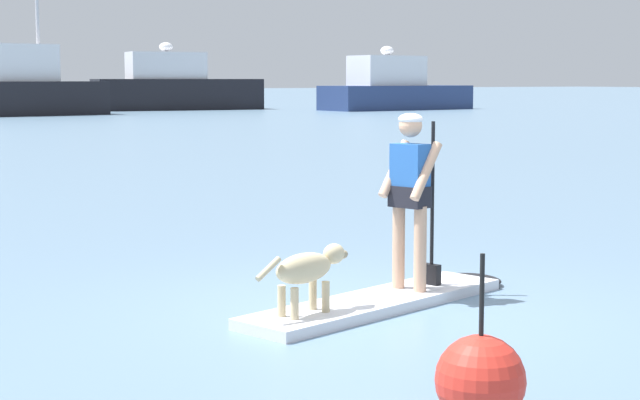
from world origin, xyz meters
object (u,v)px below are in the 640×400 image
at_px(person_paddler, 411,189).
at_px(moored_boat_center, 394,90).
at_px(paddleboard, 391,299).
at_px(moored_boat_port, 30,88).
at_px(marker_buoy, 480,380).
at_px(dog, 308,269).
at_px(moored_boat_starboard, 176,88).

xyz_separation_m(person_paddler, moored_boat_center, (34.96, 50.62, 0.30)).
height_order(paddleboard, moored_boat_port, moored_boat_port).
relative_size(person_paddler, marker_buoy, 1.59).
relative_size(dog, moored_boat_center, 0.10).
bearing_deg(dog, moored_boat_port, 77.13).
bearing_deg(dog, moored_boat_center, 54.56).
bearing_deg(paddleboard, moored_boat_starboard, 68.93).
bearing_deg(person_paddler, moored_boat_starboard, 69.13).
relative_size(person_paddler, moored_boat_center, 0.15).
distance_m(paddleboard, dog, 1.20).
bearing_deg(moored_boat_center, dog, -125.44).
xyz_separation_m(paddleboard, marker_buoy, (-1.48, -3.08, 0.23)).
height_order(person_paddler, dog, person_paddler).
xyz_separation_m(moored_boat_center, marker_buoy, (-36.71, -53.78, -1.08)).
bearing_deg(moored_boat_starboard, moored_boat_port, -154.42).
height_order(moored_boat_starboard, moored_boat_center, moored_boat_starboard).
bearing_deg(marker_buoy, person_paddler, 61.09).
height_order(person_paddler, moored_boat_starboard, moored_boat_starboard).
bearing_deg(moored_boat_starboard, marker_buoy, -111.31).
bearing_deg(dog, marker_buoy, -98.22).
xyz_separation_m(person_paddler, marker_buoy, (-1.74, -3.16, -0.79)).
relative_size(paddleboard, moored_boat_center, 0.30).
bearing_deg(moored_boat_starboard, paddleboard, -111.07).
distance_m(person_paddler, marker_buoy, 3.69).
relative_size(paddleboard, person_paddler, 1.99).
bearing_deg(moored_boat_center, moored_boat_starboard, 150.96).
bearing_deg(marker_buoy, paddleboard, 64.38).
height_order(moored_boat_starboard, marker_buoy, moored_boat_starboard).
distance_m(person_paddler, moored_boat_starboard, 61.86).
height_order(dog, marker_buoy, marker_buoy).
distance_m(moored_boat_port, moored_boat_center, 24.32).
distance_m(moored_boat_port, marker_buoy, 56.93).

